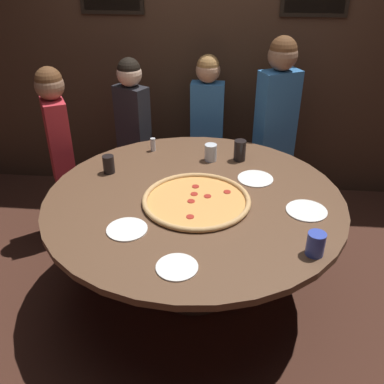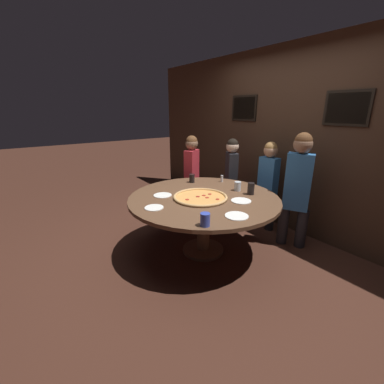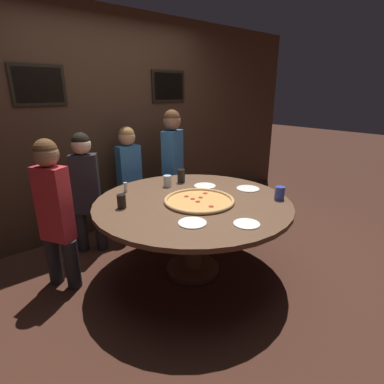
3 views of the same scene
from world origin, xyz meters
The scene contains 17 objects.
ground_plane centered at (0.00, 0.00, 0.00)m, with size 24.00×24.00×0.00m, color #422319.
back_wall centered at (0.00, 1.50, 1.30)m, with size 6.40×0.08×2.60m.
dining_table centered at (0.00, 0.00, 0.63)m, with size 1.80×1.80×0.74m.
giant_pizza centered at (0.02, -0.07, 0.75)m, with size 0.64×0.64×0.03m.
drink_cup_near_right centered at (-0.59, 0.25, 0.80)m, with size 0.08×0.08×0.12m, color black.
drink_cup_centre_back centered at (0.64, -0.49, 0.80)m, with size 0.09×0.09×0.12m, color #384CB7.
drink_cup_by_shaker centered at (0.07, 0.50, 0.80)m, with size 0.08×0.08×0.12m, color silver.
drink_cup_far_left centered at (0.27, 0.52, 0.81)m, with size 0.08×0.08×0.15m, color black.
white_plate_far_back centered at (0.65, -0.11, 0.74)m, with size 0.23×0.23×0.01m, color white.
white_plate_beside_cup centered at (-0.02, -0.66, 0.74)m, with size 0.20×0.20×0.01m, color white.
white_plate_near_front centered at (0.37, 0.25, 0.74)m, with size 0.23×0.23×0.01m, color white.
white_plate_left_side centered at (-0.32, -0.38, 0.74)m, with size 0.22×0.22×0.01m, color white.
condiment_shaker centered at (-0.36, 0.61, 0.79)m, with size 0.04×0.04×0.10m.
diner_side_right centered at (0.56, 1.06, 0.84)m, with size 0.39×0.29×1.48m.
diner_side_left centered at (-1.05, 0.58, 0.76)m, with size 0.27×0.35×1.34m.
diner_far_right centered at (-0.60, 1.04, 0.74)m, with size 0.34×0.27×1.31m.
diner_far_left centered at (0.00, 1.20, 0.74)m, with size 0.32×0.20×1.31m.
Camera 3 is at (-1.66, -1.98, 1.70)m, focal length 28.00 mm.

